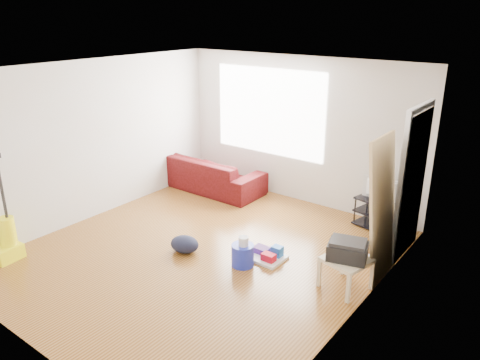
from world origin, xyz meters
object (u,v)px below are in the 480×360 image
Objects in this scene: bucket at (243,265)px; backpack at (185,251)px; tv_stand at (377,214)px; side_table at (346,263)px; vacuum at (7,240)px; sofa at (210,188)px; cleaning_tray at (267,255)px.

backpack is at bearing -167.49° from bucket.
side_table is (0.33, -1.83, 0.10)m from tv_stand.
side_table reaches higher than backpack.
bucket is at bearing -165.96° from side_table.
bucket is 0.72× the size of backpack.
backpack is (-2.17, -0.52, -0.34)m from side_table.
vacuum reaches higher than bucket.
sofa is 4.21× the size of cleaning_tray.
cleaning_tray reaches higher than bucket.
vacuum reaches higher than backpack.
sofa is at bearing 78.19° from vacuum.
vacuum reaches higher than sofa.
backpack is (-0.87, -0.19, 0.00)m from bucket.
sofa is at bearing 139.34° from bucket.
tv_stand is at bearing 65.73° from bucket.
vacuum is at bearing -146.16° from bucket.
backpack is (-1.84, -2.35, -0.24)m from tv_stand.
tv_stand reaches higher than backpack.
side_table is 1.17× the size of cleaning_tray.
bucket reaches higher than backpack.
bucket is 0.38m from cleaning_tray.
bucket is at bearing 3.67° from backpack.
vacuum is at bearing -143.00° from cleaning_tray.
vacuum is (-2.80, -2.11, 0.22)m from cleaning_tray.
vacuum is (-2.64, -1.77, 0.28)m from bucket.
side_table is at bearing 23.03° from vacuum.
bucket is (-0.97, -2.16, -0.24)m from tv_stand.
backpack is at bearing 36.70° from vacuum.
cleaning_tray is 1.22× the size of backpack.
side_table is at bearing 4.59° from backpack.
backpack is 2.39m from vacuum.
bucket is 0.89m from backpack.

